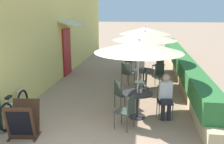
{
  "coord_description": "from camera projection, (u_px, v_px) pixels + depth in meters",
  "views": [
    {
      "loc": [
        1.22,
        -4.44,
        2.9
      ],
      "look_at": [
        0.15,
        3.12,
        1.0
      ],
      "focal_mm": 40.0,
      "sensor_mm": 36.0,
      "label": 1
    }
  ],
  "objects": [
    {
      "name": "cafe_facade_wall",
      "position": [
        67.0,
        28.0,
        11.66
      ],
      "size": [
        0.98,
        14.19,
        4.2
      ],
      "color": "#E0CC6B",
      "rests_on": "ground_plane"
    },
    {
      "name": "planter_hedge",
      "position": [
        180.0,
        64.0,
        11.35
      ],
      "size": [
        0.6,
        13.19,
        1.01
      ],
      "color": "tan",
      "rests_on": "ground_plane"
    },
    {
      "name": "patio_table_near",
      "position": [
        137.0,
        99.0,
        6.81
      ],
      "size": [
        0.83,
        0.83,
        0.72
      ],
      "color": "#28282D",
      "rests_on": "ground_plane"
    },
    {
      "name": "patio_umbrella_near",
      "position": [
        139.0,
        46.0,
        6.46
      ],
      "size": [
        2.34,
        2.34,
        2.19
      ],
      "color": "#B7B7BC",
      "rests_on": "ground_plane"
    },
    {
      "name": "cafe_chair_near_left",
      "position": [
        127.0,
        109.0,
        6.15
      ],
      "size": [
        0.52,
        0.52,
        0.87
      ],
      "rotation": [
        0.0,
        0.0,
        7.45
      ],
      "color": "#384238",
      "rests_on": "ground_plane"
    },
    {
      "name": "cafe_chair_near_right",
      "position": [
        165.0,
        99.0,
        6.88
      ],
      "size": [
        0.45,
        0.45,
        0.87
      ],
      "rotation": [
        0.0,
        0.0,
        9.55
      ],
      "color": "#384238",
      "rests_on": "ground_plane"
    },
    {
      "name": "seated_patron_near_right",
      "position": [
        166.0,
        94.0,
        6.73
      ],
      "size": [
        0.37,
        0.44,
        1.25
      ],
      "rotation": [
        0.0,
        0.0,
        9.55
      ],
      "color": "#23232D",
      "rests_on": "ground_plane"
    },
    {
      "name": "cafe_chair_near_back",
      "position": [
        121.0,
        92.0,
        7.43
      ],
      "size": [
        0.56,
        0.56,
        0.87
      ],
      "rotation": [
        0.0,
        0.0,
        11.64
      ],
      "color": "#384238",
      "rests_on": "ground_plane"
    },
    {
      "name": "coffee_cup_near",
      "position": [
        141.0,
        91.0,
        6.77
      ],
      "size": [
        0.07,
        0.07,
        0.09
      ],
      "color": "white",
      "rests_on": "patio_table_near"
    },
    {
      "name": "patio_table_mid",
      "position": [
        143.0,
        75.0,
        9.41
      ],
      "size": [
        0.83,
        0.83,
        0.72
      ],
      "color": "#28282D",
      "rests_on": "ground_plane"
    },
    {
      "name": "patio_umbrella_mid",
      "position": [
        145.0,
        36.0,
        9.06
      ],
      "size": [
        2.34,
        2.34,
        2.19
      ],
      "color": "#B7B7BC",
      "rests_on": "ground_plane"
    },
    {
      "name": "cafe_chair_mid_left",
      "position": [
        161.0,
        73.0,
        9.68
      ],
      "size": [
        0.53,
        0.53,
        0.87
      ],
      "rotation": [
        0.0,
        0.0,
        3.56
      ],
      "color": "#384238",
      "rests_on": "ground_plane"
    },
    {
      "name": "cafe_chair_mid_right",
      "position": [
        127.0,
        72.0,
        9.87
      ],
      "size": [
        0.56,
        0.56,
        0.87
      ],
      "rotation": [
        0.0,
        0.0,
        5.65
      ],
      "color": "#384238",
      "rests_on": "ground_plane"
    },
    {
      "name": "cafe_chair_mid_back",
      "position": [
        143.0,
        81.0,
        8.68
      ],
      "size": [
        0.44,
        0.44,
        0.87
      ],
      "rotation": [
        0.0,
        0.0,
        7.75
      ],
      "color": "#384238",
      "rests_on": "ground_plane"
    },
    {
      "name": "coffee_cup_mid",
      "position": [
        145.0,
        69.0,
        9.33
      ],
      "size": [
        0.07,
        0.07,
        0.09
      ],
      "color": "#232328",
      "rests_on": "patio_table_mid"
    },
    {
      "name": "patio_table_far",
      "position": [
        144.0,
        61.0,
        11.81
      ],
      "size": [
        0.83,
        0.83,
        0.72
      ],
      "color": "#28282D",
      "rests_on": "ground_plane"
    },
    {
      "name": "patio_umbrella_far",
      "position": [
        145.0,
        31.0,
        11.46
      ],
      "size": [
        2.34,
        2.34,
        2.19
      ],
      "color": "#B7B7BC",
      "rests_on": "ground_plane"
    },
    {
      "name": "cafe_chair_far_left",
      "position": [
        159.0,
        64.0,
        11.41
      ],
      "size": [
        0.55,
        0.55,
        0.87
      ],
      "rotation": [
        0.0,
        0.0,
        8.88
      ],
      "color": "#384238",
      "rests_on": "ground_plane"
    },
    {
      "name": "cafe_chair_far_right",
      "position": [
        130.0,
        60.0,
        12.22
      ],
      "size": [
        0.55,
        0.55,
        0.87
      ],
      "rotation": [
        0.0,
        0.0,
        12.03
      ],
      "color": "#384238",
      "rests_on": "ground_plane"
    },
    {
      "name": "coffee_cup_far",
      "position": [
        145.0,
        57.0,
        11.79
      ],
      "size": [
        0.07,
        0.07,
        0.09
      ],
      "color": "#B73D3D",
      "rests_on": "patio_table_far"
    },
    {
      "name": "bicycle_leaning",
      "position": [
        15.0,
        108.0,
        6.61
      ],
      "size": [
        0.21,
        1.73,
        0.81
      ],
      "rotation": [
        0.0,
        0.0,
        0.09
      ],
      "color": "black",
      "rests_on": "ground_plane"
    },
    {
      "name": "menu_board",
      "position": [
        23.0,
        120.0,
        5.77
      ],
      "size": [
        0.71,
        0.7,
        0.85
      ],
      "rotation": [
        0.0,
        0.0,
        0.12
      ],
      "color": "#422819",
      "rests_on": "ground_plane"
    }
  ]
}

